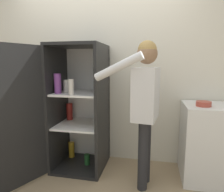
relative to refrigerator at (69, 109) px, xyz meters
The scene contains 5 objects.
wall_back 0.72m from the refrigerator, 56.06° to the left, with size 7.00×0.06×2.55m.
refrigerator is the anchor object (origin of this frame).
person 1.01m from the refrigerator, 10.47° to the right, with size 0.68×0.55×1.63m.
counter 1.78m from the refrigerator, ahead, with size 0.64×0.59×0.92m.
bowl 1.62m from the refrigerator, ahead, with size 0.16×0.16×0.05m.
Camera 1 is at (0.75, -1.82, 1.39)m, focal length 32.00 mm.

